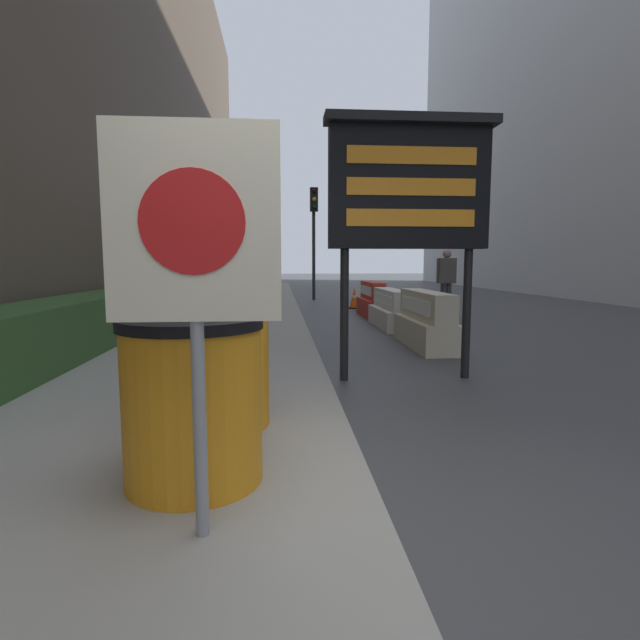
# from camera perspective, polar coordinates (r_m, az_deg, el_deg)

# --- Properties ---
(ground_plane) EXTENTS (120.00, 120.00, 0.00)m
(ground_plane) POSITION_cam_1_polar(r_m,az_deg,el_deg) (2.69, 7.98, -24.19)
(ground_plane) COLOR #3F3F42
(hedge_strip) EXTENTS (0.90, 6.71, 0.74)m
(hedge_strip) POSITION_cam_1_polar(r_m,az_deg,el_deg) (7.53, -26.85, -0.68)
(hedge_strip) COLOR #335628
(hedge_strip) RESTS_ON sidewalk_left
(bare_tree) EXTENTS (1.66, 1.78, 3.17)m
(bare_tree) POSITION_cam_1_polar(r_m,az_deg,el_deg) (11.56, -18.10, 8.05)
(bare_tree) COLOR #4C3D2D
(bare_tree) RESTS_ON sidewalk_left
(barrel_drum_foreground) EXTENTS (0.79, 0.79, 0.93)m
(barrel_drum_foreground) POSITION_cam_1_polar(r_m,az_deg,el_deg) (2.91, -14.31, -8.85)
(barrel_drum_foreground) COLOR orange
(barrel_drum_foreground) RESTS_ON sidewalk_left
(barrel_drum_middle) EXTENTS (0.79, 0.79, 0.93)m
(barrel_drum_middle) POSITION_cam_1_polar(r_m,az_deg,el_deg) (3.85, -11.55, -4.97)
(barrel_drum_middle) COLOR orange
(barrel_drum_middle) RESTS_ON sidewalk_left
(warning_sign) EXTENTS (0.73, 0.08, 1.82)m
(warning_sign) POSITION_cam_1_polar(r_m,az_deg,el_deg) (2.19, -14.20, 7.78)
(warning_sign) COLOR gray
(warning_sign) RESTS_ON sidewalk_left
(message_board) EXTENTS (1.95, 0.36, 3.00)m
(message_board) POSITION_cam_1_polar(r_m,az_deg,el_deg) (5.96, 10.12, 14.65)
(message_board) COLOR black
(message_board) RESTS_ON ground_plane
(jersey_barrier_cream) EXTENTS (0.59, 2.04, 0.91)m
(jersey_barrier_cream) POSITION_cam_1_polar(r_m,az_deg,el_deg) (8.33, 11.99, -0.28)
(jersey_barrier_cream) COLOR beige
(jersey_barrier_cream) RESTS_ON ground_plane
(jersey_barrier_white) EXTENTS (0.64, 2.06, 0.81)m
(jersey_barrier_white) POSITION_cam_1_polar(r_m,az_deg,el_deg) (10.74, 8.18, 1.07)
(jersey_barrier_white) COLOR silver
(jersey_barrier_white) RESTS_ON ground_plane
(jersey_barrier_red_striped) EXTENTS (0.54, 1.82, 0.88)m
(jersey_barrier_red_striped) POSITION_cam_1_polar(r_m,az_deg,el_deg) (12.90, 6.01, 2.17)
(jersey_barrier_red_striped) COLOR red
(jersey_barrier_red_striped) RESTS_ON ground_plane
(traffic_cone_near) EXTENTS (0.35, 0.35, 0.63)m
(traffic_cone_near) POSITION_cam_1_polar(r_m,az_deg,el_deg) (11.82, 12.91, 1.23)
(traffic_cone_near) COLOR black
(traffic_cone_near) RESTS_ON ground_plane
(traffic_cone_mid) EXTENTS (0.33, 0.33, 0.59)m
(traffic_cone_mid) POSITION_cam_1_polar(r_m,az_deg,el_deg) (14.68, 5.44, 2.31)
(traffic_cone_mid) COLOR black
(traffic_cone_mid) RESTS_ON ground_plane
(traffic_cone_far) EXTENTS (0.35, 0.35, 0.62)m
(traffic_cone_far) POSITION_cam_1_polar(r_m,az_deg,el_deg) (14.99, 3.94, 2.47)
(traffic_cone_far) COLOR black
(traffic_cone_far) RESTS_ON ground_plane
(traffic_light_near_curb) EXTENTS (0.28, 0.44, 4.06)m
(traffic_light_near_curb) POSITION_cam_1_polar(r_m,az_deg,el_deg) (18.52, -0.71, 11.43)
(traffic_light_near_curb) COLOR #2D2D30
(traffic_light_near_curb) RESTS_ON ground_plane
(pedestrian_worker) EXTENTS (0.45, 0.27, 1.72)m
(pedestrian_worker) POSITION_cam_1_polar(r_m,az_deg,el_deg) (13.59, 14.24, 4.87)
(pedestrian_worker) COLOR #333338
(pedestrian_worker) RESTS_ON ground_plane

